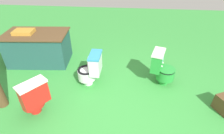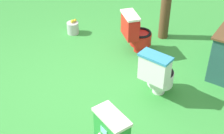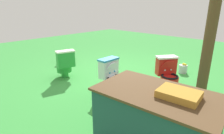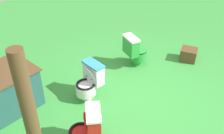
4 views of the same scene
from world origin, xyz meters
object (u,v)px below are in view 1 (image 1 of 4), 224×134
(toilet_white, at_px, (91,69))
(toilet_red, at_px, (33,97))
(toilet_green, at_px, (162,68))
(vendor_table, at_px, (39,48))

(toilet_white, xyz_separation_m, toilet_red, (-0.77, -0.89, 0.00))
(toilet_green, height_order, toilet_white, same)
(toilet_green, height_order, vendor_table, vendor_table)
(toilet_white, bearing_deg, vendor_table, 62.63)
(toilet_red, relative_size, vendor_table, 0.48)
(toilet_white, height_order, vendor_table, vendor_table)
(toilet_green, height_order, toilet_red, same)
(toilet_red, bearing_deg, vendor_table, 58.80)
(toilet_white, distance_m, vendor_table, 1.65)
(toilet_green, bearing_deg, vendor_table, -84.61)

